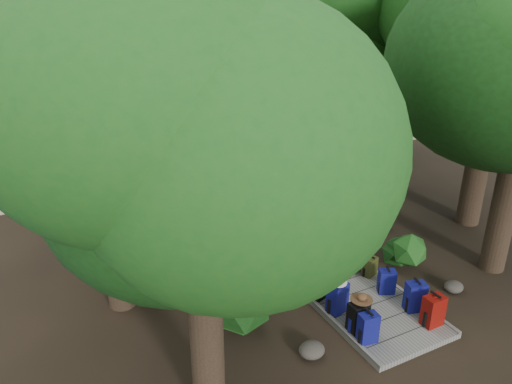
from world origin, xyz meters
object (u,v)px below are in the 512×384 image
lone_suitcase_on_sand (188,141)px  kayak (75,150)px  backpack_left_a (368,326)px  backpack_right_d (370,265)px  backpack_right_c (387,280)px  backpack_right_b (415,295)px  backpack_left_c (338,296)px  backpack_right_a (433,309)px  duffel_right_khaki (352,258)px  backpack_left_d (309,272)px  backpack_left_b (358,316)px  suitcase_on_boardwalk (321,283)px  sun_lounger (231,124)px  duffel_right_black (344,247)px

lone_suitcase_on_sand → kayak: (-4.13, 1.42, -0.17)m
backpack_left_a → backpack_right_d: size_ratio=1.35×
backpack_right_c → backpack_right_b: bearing=-56.2°
backpack_left_a → backpack_left_c: (0.03, 1.00, 0.03)m
backpack_right_a → backpack_right_d: size_ratio=1.44×
backpack_right_c → duffel_right_khaki: (0.04, 1.23, -0.12)m
backpack_left_d → backpack_right_a: 2.71m
backpack_left_b → suitcase_on_boardwalk: suitcase_on_boardwalk is taller
suitcase_on_boardwalk → kayak: size_ratio=0.24×
backpack_left_b → backpack_right_c: 1.54m
backpack_right_c → lone_suitcase_on_sand: bearing=118.1°
backpack_right_a → backpack_right_b: bearing=86.5°
duffel_right_khaki → kayak: size_ratio=0.19×
backpack_left_a → lone_suitcase_on_sand: backpack_left_a is taller
backpack_right_a → backpack_right_d: backpack_right_a is taller
duffel_right_khaki → suitcase_on_boardwalk: (-1.40, -0.73, 0.17)m
backpack_left_d → sun_lounger: sun_lounger is taller
backpack_left_a → kayak: bearing=108.8°
suitcase_on_boardwalk → lone_suitcase_on_sand: bearing=67.8°
backpack_right_a → backpack_right_b: size_ratio=1.02×
backpack_left_a → lone_suitcase_on_sand: (1.07, 12.59, -0.12)m
backpack_right_c → backpack_left_a: bearing=-115.6°
backpack_left_b → backpack_right_a: size_ratio=0.98×
backpack_left_c → suitcase_on_boardwalk: backpack_left_c is taller
backpack_left_a → sun_lounger: 14.46m
backpack_right_b → backpack_right_c: backpack_right_b is taller
backpack_left_b → backpack_right_d: (1.46, 1.44, -0.10)m
backpack_left_a → duffel_right_black: bearing=67.9°
backpack_right_a → backpack_right_c: bearing=92.5°
backpack_right_a → duffel_right_black: backpack_right_a is taller
backpack_right_c → sun_lounger: size_ratio=0.29×
backpack_left_d → backpack_right_b: (1.34, -1.85, 0.10)m
duffel_right_black → backpack_right_c: bearing=-73.9°
backpack_left_d → kayak: size_ratio=0.17×
backpack_left_b → lone_suitcase_on_sand: (1.05, 12.26, -0.13)m
backpack_left_d → backpack_left_b: bearing=-91.3°
backpack_left_c → backpack_right_d: bearing=13.0°
duffel_right_khaki → duffel_right_black: size_ratio=0.76×
suitcase_on_boardwalk → kayak: 12.81m
backpack_left_b → kayak: bearing=99.5°
backpack_left_a → suitcase_on_boardwalk: bearing=96.0°
backpack_left_b → backpack_right_d: bearing=41.3°
backpack_right_a → suitcase_on_boardwalk: (-1.43, 1.76, -0.01)m
backpack_right_d → duffel_right_khaki: size_ratio=0.91×
backpack_left_d → backpack_right_c: 1.67m
suitcase_on_boardwalk → backpack_left_d: bearing=62.6°
backpack_right_a → duffel_right_khaki: bearing=90.0°
backpack_right_b → duffel_right_khaki: bearing=106.9°
lone_suitcase_on_sand → sun_lounger: (2.56, 1.41, 0.01)m
duffel_right_khaki → lone_suitcase_on_sand: 10.29m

